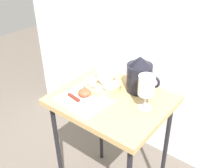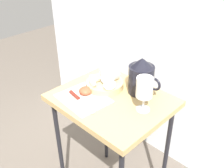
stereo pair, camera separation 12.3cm
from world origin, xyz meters
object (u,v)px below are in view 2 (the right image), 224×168
object	(u,v)px
knife	(78,98)
wine_glass_tipped_near	(107,75)
pitcher	(141,79)
apple_half_left	(85,91)
table	(112,111)
wine_glass_upright	(144,89)
wine_glass_tipped_far	(109,75)
basket_tray	(105,84)

from	to	relation	value
knife	wine_glass_tipped_near	bearing A→B (deg)	85.21
pitcher	wine_glass_tipped_near	bearing A→B (deg)	-152.19
pitcher	apple_half_left	distance (m)	0.28
table	wine_glass_upright	xyz separation A→B (m)	(0.17, 0.03, 0.19)
pitcher	wine_glass_upright	world-z (taller)	pitcher
knife	wine_glass_tipped_far	bearing A→B (deg)	83.00
table	knife	distance (m)	0.19
table	wine_glass_tipped_near	xyz separation A→B (m)	(-0.09, 0.06, 0.15)
pitcher	wine_glass_tipped_near	world-z (taller)	pitcher
wine_glass_tipped_near	basket_tray	bearing A→B (deg)	-106.69
wine_glass_tipped_near	wine_glass_upright	bearing A→B (deg)	-6.08
knife	wine_glass_upright	bearing A→B (deg)	29.37
apple_half_left	knife	world-z (taller)	apple_half_left
wine_glass_tipped_near	pitcher	bearing A→B (deg)	27.81
wine_glass_tipped_near	wine_glass_tipped_far	distance (m)	0.01
wine_glass_tipped_near	knife	size ratio (longest dim) A/B	0.72
wine_glass_tipped_far	knife	xyz separation A→B (m)	(-0.02, -0.19, -0.06)
wine_glass_tipped_near	knife	bearing A→B (deg)	-94.79
basket_tray	wine_glass_tipped_near	world-z (taller)	wine_glass_tipped_near
apple_half_left	wine_glass_tipped_near	bearing A→B (deg)	79.20
table	basket_tray	xyz separation A→B (m)	(-0.10, 0.05, 0.10)
table	knife	world-z (taller)	knife
pitcher	table	bearing A→B (deg)	-114.77
wine_glass_upright	apple_half_left	size ratio (longest dim) A/B	2.58
basket_tray	apple_half_left	size ratio (longest dim) A/B	3.01
table	wine_glass_tipped_near	size ratio (longest dim) A/B	4.69
table	pitcher	xyz separation A→B (m)	(0.06, 0.14, 0.15)
apple_half_left	basket_tray	bearing A→B (deg)	79.84
basket_tray	apple_half_left	xyz separation A→B (m)	(-0.02, -0.11, 0.00)
basket_tray	wine_glass_upright	world-z (taller)	wine_glass_upright
basket_tray	pitcher	world-z (taller)	pitcher
table	apple_half_left	world-z (taller)	apple_half_left
pitcher	wine_glass_tipped_far	distance (m)	0.17
table	wine_glass_tipped_near	distance (m)	0.18
wine_glass_upright	wine_glass_tipped_near	xyz separation A→B (m)	(-0.26, 0.03, -0.04)
table	knife	bearing A→B (deg)	-130.69
pitcher	apple_half_left	world-z (taller)	pitcher
wine_glass_tipped_near	table	bearing A→B (deg)	-31.70
pitcher	knife	world-z (taller)	pitcher
wine_glass_upright	pitcher	bearing A→B (deg)	132.88
wine_glass_tipped_far	apple_half_left	world-z (taller)	wine_glass_tipped_far
pitcher	knife	xyz separation A→B (m)	(-0.17, -0.27, -0.07)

